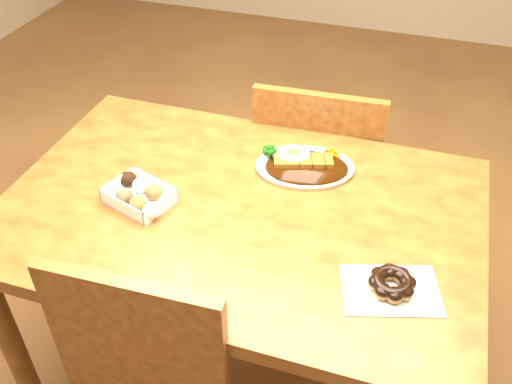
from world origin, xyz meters
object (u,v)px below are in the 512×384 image
(chair_far, at_px, (318,177))
(pon_de_ring, at_px, (392,284))
(katsu_curry_plate, at_px, (303,164))
(donut_box, at_px, (138,195))
(table, at_px, (240,235))

(chair_far, distance_m, pon_de_ring, 0.81)
(katsu_curry_plate, distance_m, donut_box, 0.45)
(table, xyz_separation_m, donut_box, (-0.25, -0.06, 0.12))
(table, bearing_deg, chair_far, 79.48)
(donut_box, xyz_separation_m, pon_de_ring, (0.65, -0.10, -0.00))
(donut_box, relative_size, pon_de_ring, 0.79)
(chair_far, height_order, pon_de_ring, chair_far)
(table, height_order, chair_far, chair_far)
(table, distance_m, chair_far, 0.57)
(table, height_order, pon_de_ring, pon_de_ring)
(donut_box, height_order, pon_de_ring, donut_box)
(table, bearing_deg, katsu_curry_plate, 61.18)
(table, bearing_deg, donut_box, -166.04)
(chair_far, bearing_deg, donut_box, 56.71)
(katsu_curry_plate, bearing_deg, donut_box, -143.61)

